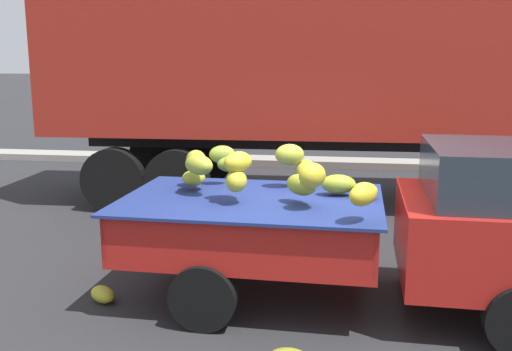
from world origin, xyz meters
name	(u,v)px	position (x,y,z in m)	size (l,w,h in m)	color
ground	(320,295)	(0.00, 0.00, 0.00)	(220.00, 220.00, 0.00)	#28282B
curb_strip	(333,163)	(0.00, 7.95, 0.08)	(80.00, 0.80, 0.16)	gray
pickup_truck	(436,225)	(1.13, -0.17, 0.89)	(4.79, 2.01, 1.70)	#B21E19
semi_trailer	(393,58)	(1.02, 4.39, 2.54)	(12.06, 2.91, 3.95)	maroon
fallen_banana_bunch_near_tailgate	(103,294)	(-2.25, -0.51, 0.08)	(0.34, 0.20, 0.17)	gold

